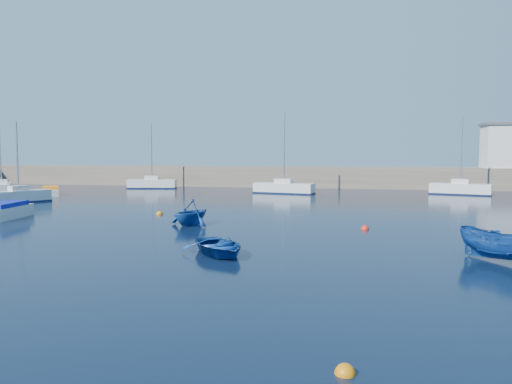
% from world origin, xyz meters
% --- Properties ---
extents(ground, '(220.00, 220.00, 0.00)m').
position_xyz_m(ground, '(0.00, 0.00, 0.00)').
color(ground, black).
rests_on(ground, ground).
extents(back_wall, '(96.00, 4.50, 2.60)m').
position_xyz_m(back_wall, '(0.00, 46.00, 1.30)').
color(back_wall, '#736658').
rests_on(back_wall, ground).
extents(sailboat_3, '(3.96, 5.32, 7.17)m').
position_xyz_m(sailboat_3, '(-19.28, 21.35, 0.60)').
color(sailboat_3, silver).
rests_on(sailboat_3, ground).
extents(sailboat_4, '(5.21, 6.22, 8.36)m').
position_xyz_m(sailboat_4, '(-28.74, 31.18, 0.56)').
color(sailboat_4, silver).
rests_on(sailboat_4, ground).
extents(sailboat_5, '(6.06, 2.70, 7.84)m').
position_xyz_m(sailboat_5, '(-14.55, 39.89, 0.62)').
color(sailboat_5, silver).
rests_on(sailboat_5, ground).
extents(sailboat_6, '(6.80, 3.17, 8.68)m').
position_xyz_m(sailboat_6, '(2.44, 35.73, 0.63)').
color(sailboat_6, silver).
rests_on(sailboat_6, ground).
extents(sailboat_7, '(6.28, 3.41, 8.13)m').
position_xyz_m(sailboat_7, '(20.90, 37.80, 0.66)').
color(sailboat_7, silver).
rests_on(sailboat_7, ground).
extents(motorboat_1, '(2.13, 4.72, 1.12)m').
position_xyz_m(motorboat_1, '(-13.25, 11.81, 0.52)').
color(motorboat_1, silver).
rests_on(motorboat_1, ground).
extents(motorboat_2, '(3.78, 4.66, 0.93)m').
position_xyz_m(motorboat_2, '(-21.09, 28.78, 0.44)').
color(motorboat_2, silver).
rests_on(motorboat_2, ground).
extents(dinghy_center, '(4.31, 4.52, 0.76)m').
position_xyz_m(dinghy_center, '(4.09, 3.18, 0.38)').
color(dinghy_center, navy).
rests_on(dinghy_center, ground).
extents(dinghy_left, '(3.58, 3.81, 1.61)m').
position_xyz_m(dinghy_left, '(0.05, 11.37, 0.80)').
color(dinghy_left, navy).
rests_on(dinghy_left, ground).
extents(dinghy_right, '(3.60, 3.55, 1.42)m').
position_xyz_m(dinghy_right, '(15.88, 4.08, 0.71)').
color(dinghy_right, navy).
rests_on(dinghy_right, ground).
extents(buoy_1, '(0.48, 0.48, 0.48)m').
position_xyz_m(buoy_1, '(10.57, 11.82, 0.00)').
color(buoy_1, red).
rests_on(buoy_1, ground).
extents(buoy_3, '(0.50, 0.50, 0.50)m').
position_xyz_m(buoy_3, '(-3.89, 16.03, 0.00)').
color(buoy_3, orange).
rests_on(buoy_3, ground).
extents(buoy_5, '(0.44, 0.44, 0.44)m').
position_xyz_m(buoy_5, '(9.78, -7.73, 0.00)').
color(buoy_5, orange).
rests_on(buoy_5, ground).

